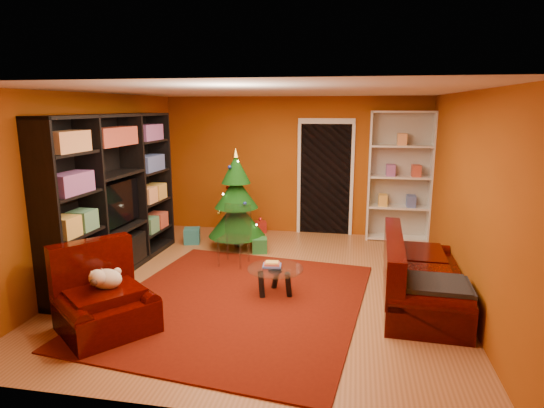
% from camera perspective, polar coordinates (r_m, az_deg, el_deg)
% --- Properties ---
extents(floor, '(5.00, 5.50, 0.05)m').
position_cam_1_polar(floor, '(6.42, -0.65, -10.18)').
color(floor, '#94572E').
rests_on(floor, ground).
extents(ceiling, '(5.00, 5.50, 0.05)m').
position_cam_1_polar(ceiling, '(5.94, -0.72, 14.20)').
color(ceiling, silver).
rests_on(ceiling, wall_back).
extents(wall_back, '(5.00, 0.05, 2.60)m').
position_cam_1_polar(wall_back, '(8.75, 2.81, 4.82)').
color(wall_back, '#96430C').
rests_on(wall_back, ground).
extents(wall_left, '(0.05, 5.50, 2.60)m').
position_cam_1_polar(wall_left, '(6.97, -21.52, 2.12)').
color(wall_left, '#96430C').
rests_on(wall_left, ground).
extents(wall_right, '(0.05, 5.50, 2.60)m').
position_cam_1_polar(wall_right, '(6.09, 23.33, 0.63)').
color(wall_right, '#96430C').
rests_on(wall_right, ground).
extents(doorway, '(1.06, 0.60, 2.16)m').
position_cam_1_polar(doorway, '(8.68, 6.69, 3.02)').
color(doorway, black).
rests_on(doorway, floor).
extents(rug, '(3.40, 3.84, 0.02)m').
position_cam_1_polar(rug, '(5.86, -4.41, -12.10)').
color(rug, '#5A1106').
rests_on(rug, floor).
extents(media_unit, '(0.55, 3.02, 2.31)m').
position_cam_1_polar(media_unit, '(6.95, -19.25, 1.04)').
color(media_unit, black).
rests_on(media_unit, floor).
extents(christmas_tree, '(1.10, 1.10, 1.75)m').
position_cam_1_polar(christmas_tree, '(7.79, -4.50, 0.52)').
color(christmas_tree, '#0B390B').
rests_on(christmas_tree, floor).
extents(gift_box_teal, '(0.34, 0.34, 0.27)m').
position_cam_1_polar(gift_box_teal, '(8.31, -10.00, -3.94)').
color(gift_box_teal, '#237077').
rests_on(gift_box_teal, floor).
extents(gift_box_green, '(0.30, 0.30, 0.25)m').
position_cam_1_polar(gift_box_green, '(7.68, -1.57, -5.20)').
color(gift_box_green, '#216B2F').
rests_on(gift_box_green, floor).
extents(gift_box_red, '(0.27, 0.27, 0.21)m').
position_cam_1_polar(gift_box_red, '(8.90, -1.43, -2.88)').
color(gift_box_red, '#A61D15').
rests_on(gift_box_red, floor).
extents(white_bookshelf, '(1.11, 0.40, 2.40)m').
position_cam_1_polar(white_bookshelf, '(8.53, 15.74, 3.29)').
color(white_bookshelf, white).
rests_on(white_bookshelf, floor).
extents(armchair, '(1.39, 1.39, 0.77)m').
position_cam_1_polar(armchair, '(5.32, -20.19, -11.00)').
color(armchair, black).
rests_on(armchair, rug).
extents(dog, '(0.49, 0.50, 0.25)m').
position_cam_1_polar(dog, '(5.32, -20.02, -8.84)').
color(dog, beige).
rests_on(dog, armchair).
extents(sofa, '(1.00, 2.05, 0.86)m').
position_cam_1_polar(sofa, '(5.96, 18.43, -7.91)').
color(sofa, black).
rests_on(sofa, rug).
extents(coffee_table, '(0.81, 0.81, 0.45)m').
position_cam_1_polar(coffee_table, '(5.98, 0.41, -9.65)').
color(coffee_table, gray).
rests_on(coffee_table, rug).
extents(acrylic_chair, '(0.49, 0.52, 0.85)m').
position_cam_1_polar(acrylic_chair, '(6.99, -4.85, -4.42)').
color(acrylic_chair, '#66605B').
rests_on(acrylic_chair, rug).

